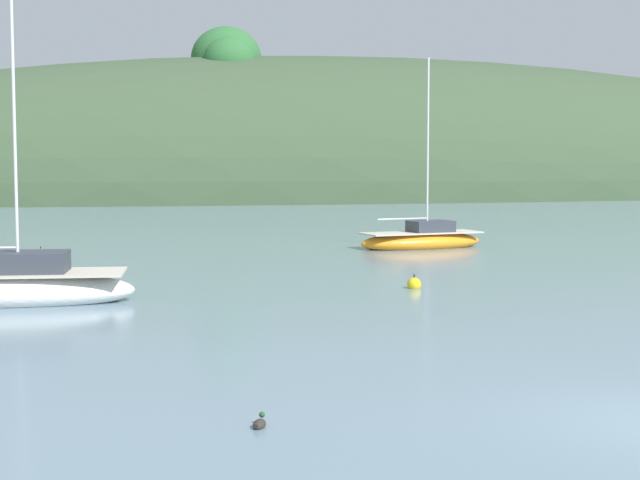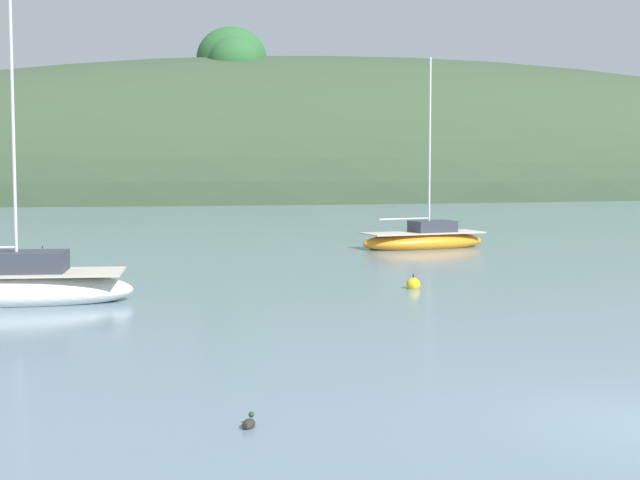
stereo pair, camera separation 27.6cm
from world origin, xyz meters
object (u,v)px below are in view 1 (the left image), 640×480
duck_lead (260,424)px  mooring_buoy_outer (41,254)px  sailboat_blue_center (422,240)px  mooring_buoy_channel (414,284)px  sailboat_black_sloop (7,288)px

duck_lead → mooring_buoy_outer: bearing=97.3°
sailboat_blue_center → mooring_buoy_outer: (-16.71, 0.15, -0.25)m
mooring_buoy_channel → duck_lead: size_ratio=1.33×
sailboat_black_sloop → mooring_buoy_channel: (12.05, -0.10, -0.31)m
duck_lead → sailboat_black_sloop: bearing=106.5°
mooring_buoy_outer → sailboat_black_sloop: bearing=-93.1°
sailboat_black_sloop → mooring_buoy_channel: size_ratio=19.48×
mooring_buoy_channel → mooring_buoy_outer: bearing=130.6°
sailboat_blue_center → mooring_buoy_outer: 16.71m
mooring_buoy_outer → duck_lead: size_ratio=1.33×
mooring_buoy_outer → duck_lead: mooring_buoy_outer is taller
duck_lead → sailboat_blue_center: bearing=64.1°
sailboat_blue_center → mooring_buoy_channel: (-5.36, -13.07, -0.25)m
sailboat_black_sloop → mooring_buoy_outer: bearing=86.9°
sailboat_blue_center → mooring_buoy_outer: size_ratio=16.30×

